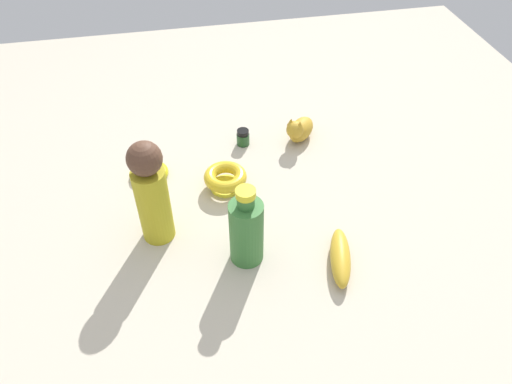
% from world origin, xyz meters
% --- Properties ---
extents(ground, '(2.00, 2.00, 0.00)m').
position_xyz_m(ground, '(0.00, 0.00, 0.00)').
color(ground, '#BCB29E').
extents(bottle_tall, '(0.07, 0.07, 0.20)m').
position_xyz_m(bottle_tall, '(-0.15, 0.05, 0.08)').
color(bottle_tall, '#357032').
rests_on(bottle_tall, ground).
extents(nail_polish_jar, '(0.04, 0.04, 0.05)m').
position_xyz_m(nail_polish_jar, '(0.24, -0.01, 0.02)').
color(nail_polish_jar, '#214B23').
rests_on(nail_polish_jar, ground).
extents(bowl, '(0.11, 0.11, 0.05)m').
position_xyz_m(bowl, '(0.07, 0.06, 0.03)').
color(bowl, yellow).
rests_on(bowl, ground).
extents(person_figure_adult, '(0.10, 0.10, 0.26)m').
position_xyz_m(person_figure_adult, '(-0.05, 0.23, 0.13)').
color(person_figure_adult, gold).
rests_on(person_figure_adult, ground).
extents(bangle, '(0.10, 0.10, 0.02)m').
position_xyz_m(bangle, '(0.16, 0.25, 0.01)').
color(bangle, gold).
rests_on(bangle, ground).
extents(cat_figurine, '(0.11, 0.11, 0.09)m').
position_xyz_m(cat_figurine, '(0.23, -0.17, 0.04)').
color(cat_figurine, gold).
rests_on(cat_figurine, ground).
extents(banana, '(0.16, 0.08, 0.04)m').
position_xyz_m(banana, '(-0.21, -0.14, 0.02)').
color(banana, gold).
rests_on(banana, ground).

